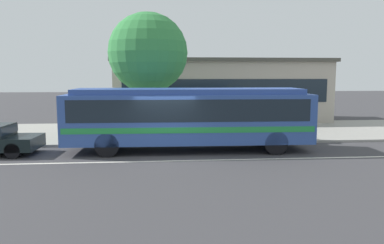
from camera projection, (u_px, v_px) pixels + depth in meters
ground_plane at (165, 157)px, 15.87m from camera, size 120.00×120.00×0.00m
sidewalk_slab at (163, 132)px, 22.34m from camera, size 60.00×8.00×0.12m
lane_stripe_center at (166, 161)px, 15.08m from camera, size 56.00×0.16×0.01m
transit_bus at (189, 115)px, 16.96m from camera, size 10.77×2.72×2.77m
pedestrian_waiting_near_sign at (102, 121)px, 18.52m from camera, size 0.40×0.40×1.73m
pedestrian_walking_along_curb at (116, 120)px, 19.67m from camera, size 0.48×0.48×1.61m
bus_stop_sign at (274, 108)px, 19.40m from camera, size 0.16×0.43×2.43m
street_tree_near_stop at (148, 53)px, 20.05m from camera, size 4.17×4.17×6.48m
station_building at (219, 90)px, 27.91m from camera, size 15.04×6.49×4.46m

